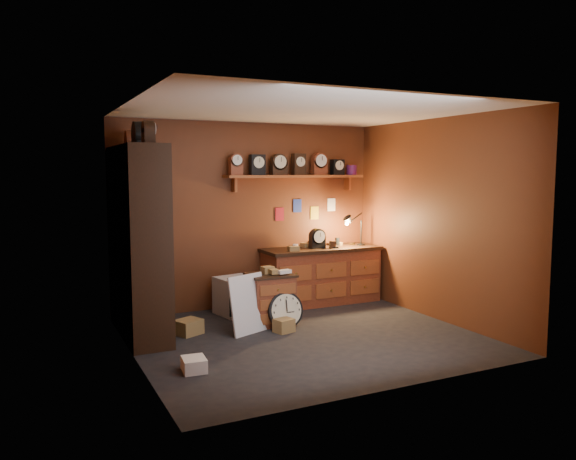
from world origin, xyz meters
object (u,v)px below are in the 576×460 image
(workbench, at_px, (321,272))
(low_cabinet, at_px, (271,296))
(shelving_unit, at_px, (136,233))
(big_round_clock, at_px, (285,310))

(workbench, height_order, low_cabinet, workbench)
(workbench, bearing_deg, shelving_unit, -170.13)
(workbench, bearing_deg, low_cabinet, -147.11)
(shelving_unit, bearing_deg, workbench, 9.87)
(low_cabinet, xyz_separation_m, big_round_clock, (0.09, -0.26, -0.14))
(workbench, height_order, big_round_clock, workbench)
(workbench, relative_size, big_round_clock, 3.85)
(big_round_clock, bearing_deg, shelving_unit, 163.29)
(low_cabinet, height_order, big_round_clock, low_cabinet)
(workbench, xyz_separation_m, big_round_clock, (-1.09, -1.02, -0.24))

